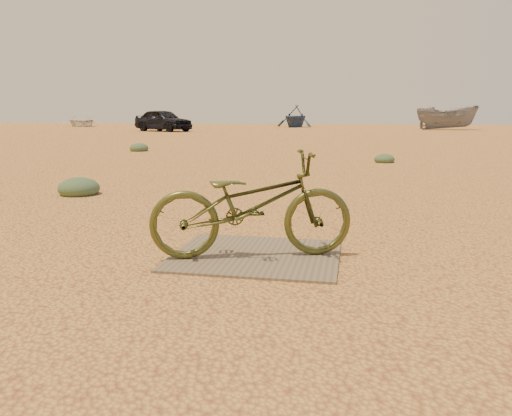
% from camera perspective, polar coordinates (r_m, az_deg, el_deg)
% --- Properties ---
extents(ground, '(120.00, 120.00, 0.00)m').
position_cam_1_polar(ground, '(4.24, -4.91, -7.08)').
color(ground, '#E9AB4E').
rests_on(ground, ground).
extents(plywood_board, '(1.51, 1.31, 0.02)m').
position_cam_1_polar(plywood_board, '(4.61, 0.00, -5.40)').
color(plywood_board, '#6F6048').
rests_on(plywood_board, ground).
extents(bicycle, '(1.92, 1.15, 0.95)m').
position_cam_1_polar(bicycle, '(4.43, -0.50, 0.40)').
color(bicycle, '#464A1E').
rests_on(bicycle, plywood_board).
extents(car, '(5.07, 3.81, 1.61)m').
position_cam_1_polar(car, '(37.74, -10.58, 9.83)').
color(car, black).
rests_on(car, ground).
extents(boat_near_left, '(5.86, 6.08, 1.03)m').
position_cam_1_polar(boat_near_left, '(54.07, -19.32, 9.33)').
color(boat_near_left, silver).
rests_on(boat_near_left, ground).
extents(boat_far_left, '(4.52, 4.87, 2.11)m').
position_cam_1_polar(boat_far_left, '(48.43, 4.52, 10.44)').
color(boat_far_left, '#33496F').
rests_on(boat_far_left, ground).
extents(boat_mid_right, '(5.22, 2.70, 1.92)m').
position_cam_1_polar(boat_mid_right, '(43.65, 21.00, 9.62)').
color(boat_mid_right, slate).
rests_on(boat_mid_right, ground).
extents(kale_a, '(0.66, 0.66, 0.36)m').
position_cam_1_polar(kale_a, '(8.60, -19.55, 1.47)').
color(kale_a, '#516E49').
rests_on(kale_a, ground).
extents(kale_b, '(0.54, 0.54, 0.30)m').
position_cam_1_polar(kale_b, '(13.88, 14.45, 5.07)').
color(kale_b, '#516E49').
rests_on(kale_b, ground).
extents(kale_c, '(0.65, 0.65, 0.36)m').
position_cam_1_polar(kale_c, '(18.00, -13.21, 6.35)').
color(kale_c, '#516E49').
rests_on(kale_c, ground).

